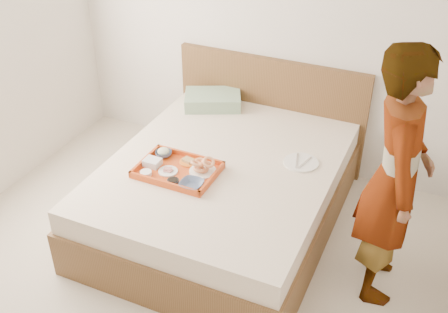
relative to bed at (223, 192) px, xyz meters
name	(u,v)px	position (x,y,z in m)	size (l,w,h in m)	color
ground	(151,310)	(-0.05, -1.00, -0.27)	(3.50, 4.00, 0.01)	beige
wall_back	(270,15)	(-0.05, 1.00, 1.04)	(3.50, 0.01, 2.60)	silver
bed	(223,192)	(0.00, 0.00, 0.00)	(1.65, 2.00, 0.53)	brown
headboard	(270,111)	(0.00, 0.97, 0.21)	(1.65, 0.06, 0.95)	brown
pillow	(213,100)	(-0.44, 0.75, 0.32)	(0.46, 0.32, 0.11)	#86AD85
tray	(178,170)	(-0.23, -0.25, 0.29)	(0.55, 0.40, 0.05)	#CB4818
prawn_plate	(203,171)	(-0.07, -0.19, 0.29)	(0.19, 0.19, 0.01)	white
navy_bowl_big	(192,184)	(-0.06, -0.38, 0.30)	(0.15, 0.15, 0.04)	navy
sauce_dish	(173,182)	(-0.19, -0.40, 0.29)	(0.08, 0.08, 0.03)	black
meat_plate	(168,171)	(-0.29, -0.29, 0.28)	(0.14, 0.14, 0.01)	white
bread_plate	(189,162)	(-0.21, -0.13, 0.28)	(0.13, 0.13, 0.01)	orange
salad_bowl	(164,154)	(-0.42, -0.12, 0.30)	(0.12, 0.12, 0.04)	navy
plastic_tub	(152,162)	(-0.43, -0.26, 0.30)	(0.11, 0.09, 0.05)	silver
cheese_round	(146,173)	(-0.41, -0.38, 0.29)	(0.08, 0.08, 0.03)	white
dinner_plate	(301,162)	(0.51, 0.22, 0.27)	(0.25, 0.25, 0.01)	white
person	(395,178)	(1.18, -0.17, 0.58)	(0.61, 0.40, 1.68)	white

